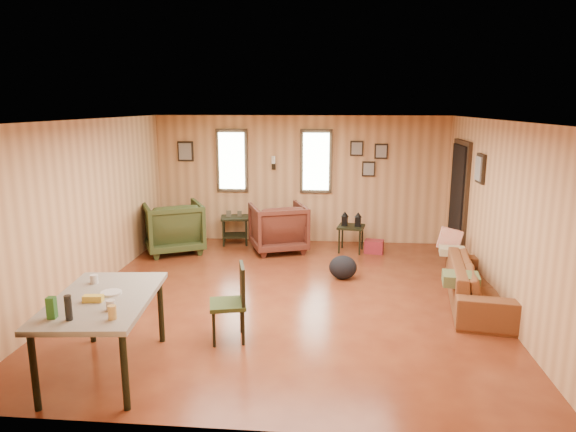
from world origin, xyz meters
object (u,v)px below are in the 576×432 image
at_px(recliner_brown, 278,225).
at_px(end_table, 235,225).
at_px(sofa, 482,277).
at_px(recliner_green, 173,225).
at_px(side_table, 351,225).
at_px(dining_table, 102,305).

height_order(recliner_brown, end_table, recliner_brown).
xyz_separation_m(sofa, recliner_green, (-4.80, 2.09, 0.11)).
bearing_deg(side_table, recliner_green, -174.63).
bearing_deg(recliner_brown, end_table, -44.67).
distance_m(recliner_brown, side_table, 1.31).
height_order(sofa, dining_table, dining_table).
bearing_deg(recliner_green, sofa, 129.55).
height_order(recliner_brown, side_table, recliner_brown).
bearing_deg(side_table, end_table, 171.39).
distance_m(sofa, dining_table, 4.68).
relative_size(sofa, recliner_brown, 2.07).
xyz_separation_m(recliner_brown, end_table, (-0.87, 0.40, -0.11)).
bearing_deg(side_table, dining_table, -119.17).
relative_size(sofa, recliner_green, 1.97).
height_order(sofa, recliner_brown, recliner_brown).
bearing_deg(sofa, side_table, 42.59).
distance_m(end_table, side_table, 2.20).
relative_size(sofa, dining_table, 1.23).
distance_m(end_table, dining_table, 4.88).
xyz_separation_m(recliner_green, end_table, (0.99, 0.63, -0.14)).
distance_m(sofa, end_table, 4.68).
bearing_deg(dining_table, recliner_green, 93.03).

